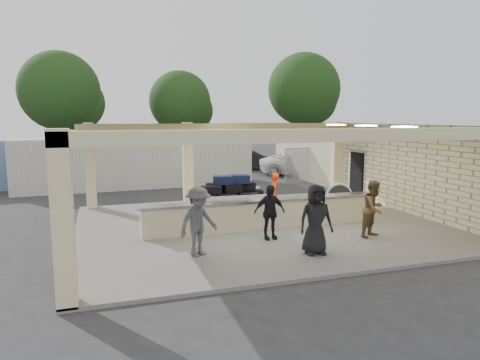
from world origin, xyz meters
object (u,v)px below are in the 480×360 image
object	(u,v)px
passenger_a	(374,209)
passenger_c	(198,222)
container_white	(138,162)
baggage_counter	(264,214)
passenger_b	(270,212)
car_white_a	(299,164)
car_white_b	(350,159)
car_dark	(250,159)
luggage_cart	(228,196)
container_blue	(4,164)
passenger_d	(316,219)
drum_fan	(339,196)
baggage_handler	(274,194)

from	to	relation	value
passenger_a	passenger_c	xyz separation A→B (m)	(-5.53, -0.14, 0.05)
container_white	baggage_counter	bearing A→B (deg)	-76.27
passenger_a	passenger_b	distance (m)	3.24
passenger_a	passenger_b	world-z (taller)	passenger_a
car_white_a	car_white_b	distance (m)	5.33
passenger_a	car_dark	xyz separation A→B (m)	(2.39, 18.37, -0.23)
luggage_cart	container_blue	distance (m)	14.48
passenger_b	passenger_c	distance (m)	2.53
passenger_d	container_blue	bearing A→B (deg)	128.12
drum_fan	passenger_c	world-z (taller)	passenger_c
baggage_counter	car_white_b	size ratio (longest dim) A/B	1.85
passenger_b	container_blue	world-z (taller)	container_blue
passenger_b	container_blue	xyz separation A→B (m)	(-9.74, 13.78, 0.35)
container_white	luggage_cart	bearing A→B (deg)	-78.80
passenger_b	passenger_d	bearing A→B (deg)	-67.91
baggage_counter	luggage_cart	xyz separation A→B (m)	(-0.84, 1.34, 0.40)
car_white_b	container_blue	size ratio (longest dim) A/B	0.45
passenger_a	passenger_c	distance (m)	5.53
baggage_counter	drum_fan	distance (m)	4.19
container_blue	baggage_handler	bearing A→B (deg)	-49.66
car_dark	passenger_b	bearing A→B (deg)	-173.53
passenger_b	car_white_b	distance (m)	20.16
drum_fan	car_dark	size ratio (longest dim) A/B	0.24
passenger_c	container_blue	xyz separation A→B (m)	(-7.36, 14.65, 0.26)
passenger_a	container_white	size ratio (longest dim) A/B	0.14
luggage_cart	passenger_c	bearing A→B (deg)	-114.40
passenger_b	car_dark	size ratio (longest dim) A/B	0.37
baggage_handler	passenger_a	distance (m)	4.04
drum_fan	passenger_b	xyz separation A→B (m)	(-4.15, -2.91, 0.24)
passenger_c	container_white	distance (m)	12.96
car_white_a	container_blue	bearing A→B (deg)	104.08
passenger_c	car_white_a	size ratio (longest dim) A/B	0.37
drum_fan	baggage_handler	world-z (taller)	baggage_handler
baggage_handler	car_white_b	xyz separation A→B (m)	(11.35, 12.82, -0.21)
car_dark	container_white	world-z (taller)	container_white
passenger_d	car_dark	bearing A→B (deg)	79.99
luggage_cart	passenger_a	world-z (taller)	passenger_a
baggage_handler	car_white_b	bearing A→B (deg)	156.91
container_blue	passenger_c	bearing A→B (deg)	-68.34
passenger_a	passenger_b	size ratio (longest dim) A/B	1.06
luggage_cart	car_dark	xyz separation A→B (m)	(6.09, 15.03, -0.23)
luggage_cart	container_white	bearing A→B (deg)	107.25
passenger_b	car_white_b	world-z (taller)	passenger_b
drum_fan	passenger_d	distance (m)	5.79
baggage_handler	car_dark	bearing A→B (deg)	-177.54
passenger_c	car_white_b	distance (m)	22.37
drum_fan	car_white_a	bearing A→B (deg)	99.44
drum_fan	car_white_b	xyz separation A→B (m)	(8.52, 12.77, 0.01)
baggage_counter	passenger_b	xyz separation A→B (m)	(-0.30, -1.25, 0.35)
passenger_c	car_white_a	world-z (taller)	passenger_c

